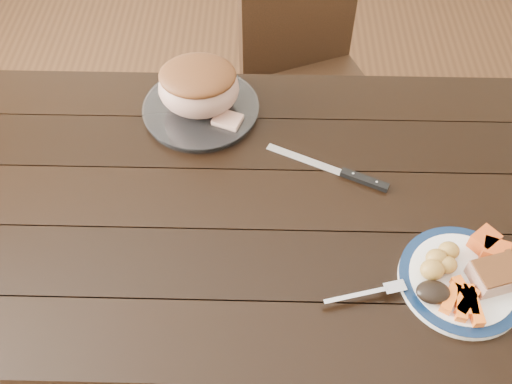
{
  "coord_description": "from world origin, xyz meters",
  "views": [
    {
      "loc": [
        0.1,
        -0.82,
        1.83
      ],
      "look_at": [
        0.08,
        -0.02,
        0.8
      ],
      "focal_mm": 40.0,
      "sensor_mm": 36.0,
      "label": 1
    }
  ],
  "objects_px": {
    "roast_joint": "(199,88)",
    "fork": "(371,292)",
    "dining_table": "(224,220)",
    "dinner_plate": "(461,281)",
    "carving_knife": "(349,175)",
    "serving_platter": "(201,110)",
    "chair_far": "(309,72)",
    "pork_slice": "(495,275)"
  },
  "relations": [
    {
      "from": "serving_platter",
      "to": "fork",
      "type": "bearing_deg",
      "value": -53.83
    },
    {
      "from": "chair_far",
      "to": "roast_joint",
      "type": "xyz_separation_m",
      "value": [
        -0.32,
        -0.44,
        0.31
      ]
    },
    {
      "from": "chair_far",
      "to": "carving_knife",
      "type": "xyz_separation_m",
      "value": [
        0.06,
        -0.66,
        0.23
      ]
    },
    {
      "from": "pork_slice",
      "to": "carving_knife",
      "type": "height_order",
      "value": "pork_slice"
    },
    {
      "from": "dining_table",
      "to": "dinner_plate",
      "type": "relative_size",
      "value": 6.02
    },
    {
      "from": "pork_slice",
      "to": "fork",
      "type": "relative_size",
      "value": 0.52
    },
    {
      "from": "serving_platter",
      "to": "carving_knife",
      "type": "relative_size",
      "value": 1.02
    },
    {
      "from": "fork",
      "to": "carving_knife",
      "type": "height_order",
      "value": "fork"
    },
    {
      "from": "dinner_plate",
      "to": "pork_slice",
      "type": "bearing_deg",
      "value": -4.76
    },
    {
      "from": "fork",
      "to": "dinner_plate",
      "type": "bearing_deg",
      "value": -3.29
    },
    {
      "from": "dining_table",
      "to": "dinner_plate",
      "type": "xyz_separation_m",
      "value": [
        0.52,
        -0.22,
        0.1
      ]
    },
    {
      "from": "dinner_plate",
      "to": "pork_slice",
      "type": "relative_size",
      "value": 2.88
    },
    {
      "from": "dinner_plate",
      "to": "fork",
      "type": "relative_size",
      "value": 1.51
    },
    {
      "from": "serving_platter",
      "to": "chair_far",
      "type": "bearing_deg",
      "value": 53.85
    },
    {
      "from": "dining_table",
      "to": "serving_platter",
      "type": "height_order",
      "value": "serving_platter"
    },
    {
      "from": "chair_far",
      "to": "serving_platter",
      "type": "relative_size",
      "value": 3.07
    },
    {
      "from": "dining_table",
      "to": "dinner_plate",
      "type": "bearing_deg",
      "value": -22.57
    },
    {
      "from": "fork",
      "to": "roast_joint",
      "type": "height_order",
      "value": "roast_joint"
    },
    {
      "from": "chair_far",
      "to": "roast_joint",
      "type": "distance_m",
      "value": 0.63
    },
    {
      "from": "roast_joint",
      "to": "fork",
      "type": "bearing_deg",
      "value": -53.83
    },
    {
      "from": "chair_far",
      "to": "pork_slice",
      "type": "height_order",
      "value": "chair_far"
    },
    {
      "from": "dining_table",
      "to": "serving_platter",
      "type": "relative_size",
      "value": 5.28
    },
    {
      "from": "dining_table",
      "to": "chair_far",
      "type": "xyz_separation_m",
      "value": [
        0.25,
        0.73,
        -0.13
      ]
    },
    {
      "from": "dinner_plate",
      "to": "dining_table",
      "type": "bearing_deg",
      "value": 157.43
    },
    {
      "from": "serving_platter",
      "to": "pork_slice",
      "type": "xyz_separation_m",
      "value": [
        0.66,
        -0.51,
        0.03
      ]
    },
    {
      "from": "serving_platter",
      "to": "dining_table",
      "type": "bearing_deg",
      "value": -75.58
    },
    {
      "from": "serving_platter",
      "to": "pork_slice",
      "type": "distance_m",
      "value": 0.83
    },
    {
      "from": "chair_far",
      "to": "fork",
      "type": "distance_m",
      "value": 1.02
    },
    {
      "from": "serving_platter",
      "to": "roast_joint",
      "type": "distance_m",
      "value": 0.08
    },
    {
      "from": "dinner_plate",
      "to": "fork",
      "type": "xyz_separation_m",
      "value": [
        -0.2,
        -0.04,
        0.01
      ]
    },
    {
      "from": "serving_platter",
      "to": "fork",
      "type": "distance_m",
      "value": 0.68
    },
    {
      "from": "fork",
      "to": "roast_joint",
      "type": "bearing_deg",
      "value": 111.78
    },
    {
      "from": "dining_table",
      "to": "fork",
      "type": "distance_m",
      "value": 0.43
    },
    {
      "from": "carving_knife",
      "to": "dinner_plate",
      "type": "bearing_deg",
      "value": -28.29
    },
    {
      "from": "carving_knife",
      "to": "serving_platter",
      "type": "bearing_deg",
      "value": 175.47
    },
    {
      "from": "serving_platter",
      "to": "pork_slice",
      "type": "bearing_deg",
      "value": -37.99
    },
    {
      "from": "pork_slice",
      "to": "carving_knife",
      "type": "xyz_separation_m",
      "value": [
        -0.27,
        0.3,
        -0.03
      ]
    },
    {
      "from": "fork",
      "to": "serving_platter",
      "type": "bearing_deg",
      "value": 111.78
    },
    {
      "from": "serving_platter",
      "to": "carving_knife",
      "type": "bearing_deg",
      "value": -29.65
    },
    {
      "from": "chair_far",
      "to": "carving_knife",
      "type": "bearing_deg",
      "value": 73.06
    },
    {
      "from": "roast_joint",
      "to": "carving_knife",
      "type": "xyz_separation_m",
      "value": [
        0.38,
        -0.22,
        -0.08
      ]
    },
    {
      "from": "pork_slice",
      "to": "fork",
      "type": "xyz_separation_m",
      "value": [
        -0.26,
        -0.03,
        -0.02
      ]
    }
  ]
}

